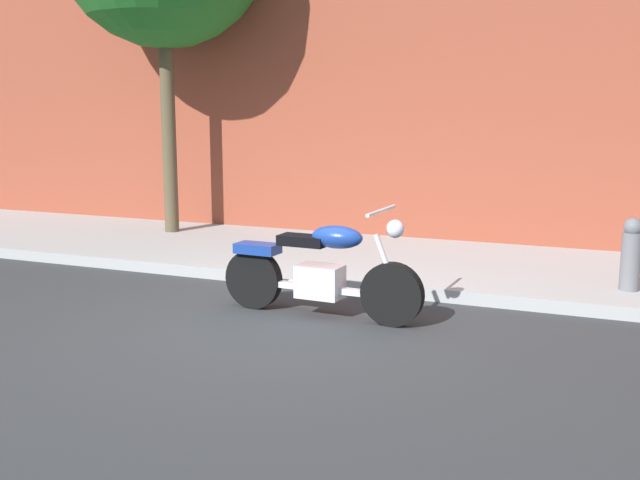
% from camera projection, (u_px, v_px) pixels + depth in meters
% --- Properties ---
extents(ground_plane, '(60.00, 60.00, 0.00)m').
position_uv_depth(ground_plane, '(277.00, 326.00, 7.08)').
color(ground_plane, '#303335').
extents(sidewalk, '(24.04, 2.95, 0.14)m').
position_uv_depth(sidewalk, '(376.00, 261.00, 9.71)').
color(sidewalk, '#A5A5A5').
rests_on(sidewalk, ground).
extents(motorcycle, '(2.10, 0.70, 1.10)m').
position_uv_depth(motorcycle, '(320.00, 271.00, 7.34)').
color(motorcycle, black).
rests_on(motorcycle, ground).
extents(fire_hydrant, '(0.20, 0.20, 0.91)m').
position_uv_depth(fire_hydrant, '(631.00, 260.00, 7.83)').
color(fire_hydrant, slate).
rests_on(fire_hydrant, ground).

